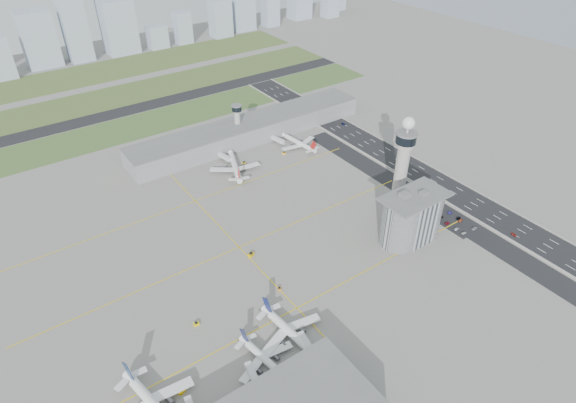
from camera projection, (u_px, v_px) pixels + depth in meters
ground at (321, 249)px, 291.79m from camera, size 1000.00×1000.00×0.00m
grass_strip_0 at (149, 123)px, 432.77m from camera, size 480.00×50.00×0.08m
grass_strip_1 at (120, 96)px, 482.90m from camera, size 480.00×60.00×0.08m
grass_strip_2 at (96, 73)px, 536.38m from camera, size 480.00×70.00×0.08m
runway at (134, 109)px, 457.49m from camera, size 480.00×22.00×0.10m
highway at (446, 188)px, 345.85m from camera, size 28.00×500.00×0.10m
barrier_left at (434, 194)px, 338.95m from camera, size 0.60×500.00×1.20m
barrier_right at (459, 182)px, 352.11m from camera, size 0.60×500.00×1.20m
landside_road at (434, 207)px, 327.41m from camera, size 18.00×260.00×0.08m
parking_lot at (446, 216)px, 318.44m from camera, size 20.00×44.00×0.10m
taxiway_line_h_0 at (297, 308)px, 252.92m from camera, size 260.00×0.60×0.01m
taxiway_line_h_1 at (239, 247)px, 293.03m from camera, size 260.00×0.60×0.01m
taxiway_line_h_2 at (195, 201)px, 333.14m from camera, size 260.00×0.60×0.01m
taxiway_line_v at (239, 247)px, 293.03m from camera, size 0.60×260.00×0.01m
control_tower at (403, 159)px, 310.81m from camera, size 14.00×14.00×64.50m
secondary_tower at (237, 120)px, 395.34m from camera, size 8.60×8.60×31.90m
admin_building at (412, 217)px, 292.72m from camera, size 42.00×24.00×33.50m
terminal_pier at (250, 130)px, 404.99m from camera, size 210.00×32.00×15.80m
airplane_near_a at (154, 403)px, 201.60m from camera, size 46.64×52.06×12.75m
airplane_near_b at (267, 358)px, 221.29m from camera, size 36.46×41.08×10.30m
airplane_near_c at (292, 330)px, 233.48m from camera, size 40.95×46.75×12.12m
airplane_far_a at (235, 163)px, 363.05m from camera, size 52.14×56.05×12.68m
airplane_far_b at (298, 140)px, 394.61m from camera, size 38.38×43.68×11.23m
jet_bridge_near_1 at (259, 390)px, 210.34m from camera, size 5.39×14.31×5.70m
jet_bridge_near_2 at (313, 357)px, 224.45m from camera, size 5.39×14.31×5.70m
jet_bridge_far_0 at (219, 155)px, 379.33m from camera, size 5.39×14.31×5.70m
jet_bridge_far_1 at (272, 138)px, 402.84m from camera, size 5.39×14.31×5.70m
tug_0 at (182, 390)px, 212.35m from camera, size 4.01×3.33×2.00m
tug_1 at (196, 324)px, 243.28m from camera, size 3.22×2.48×1.69m
tug_2 at (279, 289)px, 263.44m from camera, size 2.99×3.31×1.59m
tug_3 at (251, 254)px, 286.17m from camera, size 4.36×3.81×2.11m
tug_4 at (244, 163)px, 373.53m from camera, size 2.61×3.55×1.95m
tug_5 at (284, 153)px, 386.34m from camera, size 3.53×3.55×1.72m
car_lot_0 at (464, 233)px, 303.26m from camera, size 3.64×1.67×1.21m
car_lot_1 at (457, 229)px, 306.70m from camera, size 4.08×1.82×1.30m
car_lot_2 at (447, 223)px, 311.75m from camera, size 4.12×2.12×1.11m
car_lot_3 at (441, 217)px, 316.97m from camera, size 3.85×1.64×1.11m
car_lot_4 at (429, 212)px, 321.65m from camera, size 3.20×1.35×1.08m
car_lot_5 at (424, 208)px, 325.41m from camera, size 3.71×1.33×1.22m
car_lot_6 at (474, 228)px, 307.15m from camera, size 4.53×2.41×1.21m
car_lot_7 at (460, 220)px, 314.10m from camera, size 4.41×2.39×1.21m
car_lot_8 at (458, 218)px, 316.08m from camera, size 3.77×1.65×1.26m
car_lot_9 at (450, 213)px, 320.95m from camera, size 3.88×1.61×1.25m
car_lot_10 at (437, 205)px, 327.73m from camera, size 4.78×2.70×1.26m
car_lot_11 at (434, 202)px, 331.24m from camera, size 4.15×2.15×1.15m
car_hw_0 at (514, 234)px, 302.06m from camera, size 1.94×3.85×1.26m
car_hw_1 at (405, 165)px, 371.99m from camera, size 1.38×3.59×1.17m
car_hw_2 at (343, 124)px, 430.28m from camera, size 2.17×4.35×1.18m
car_hw_4 at (292, 106)px, 462.67m from camera, size 1.68×3.60×1.19m
skyline_bldg_6 at (2, 58)px, 509.84m from camera, size 20.04×16.03×45.20m
skyline_bldg_7 at (38, 39)px, 538.25m from camera, size 35.76×28.61×61.22m
skyline_bldg_8 at (74, 24)px, 547.12m from camera, size 26.33×21.06×83.39m
skyline_bldg_9 at (118, 27)px, 577.13m from camera, size 36.96×29.57×62.11m
skyline_bldg_10 at (157, 37)px, 601.48m from camera, size 23.01×18.41×27.75m
skyline_bldg_11 at (183, 28)px, 614.48m from camera, size 20.22×16.18×38.97m
skyline_bldg_12 at (220, 18)px, 636.17m from camera, size 26.14×20.92×46.89m
skyline_bldg_14 at (270, 1)px, 672.11m from camera, size 21.59×17.28×68.75m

